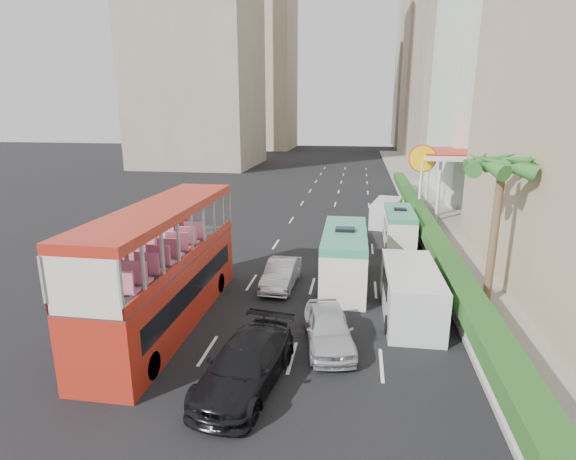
% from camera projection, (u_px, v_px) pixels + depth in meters
% --- Properties ---
extents(ground_plane, '(200.00, 200.00, 0.00)m').
position_uv_depth(ground_plane, '(309.00, 333.00, 18.20)').
color(ground_plane, black).
rests_on(ground_plane, ground).
extents(double_decker_bus, '(2.50, 11.00, 5.06)m').
position_uv_depth(double_decker_bus, '(165.00, 266.00, 18.46)').
color(double_decker_bus, '#B32516').
rests_on(double_decker_bus, ground).
extents(car_silver_lane_a, '(1.60, 4.13, 1.34)m').
position_uv_depth(car_silver_lane_a, '(281.00, 286.00, 23.04)').
color(car_silver_lane_a, silver).
rests_on(car_silver_lane_a, ground).
extents(car_silver_lane_b, '(2.51, 4.49, 1.44)m').
position_uv_depth(car_silver_lane_b, '(328.00, 345.00, 17.22)').
color(car_silver_lane_b, silver).
rests_on(car_silver_lane_b, ground).
extents(car_black, '(2.91, 5.54, 1.53)m').
position_uv_depth(car_black, '(246.00, 385.00, 14.72)').
color(car_black, black).
rests_on(car_black, ground).
extents(van_asset, '(2.58, 4.61, 1.22)m').
position_uv_depth(van_asset, '(349.00, 243.00, 30.52)').
color(van_asset, silver).
rests_on(van_asset, ground).
extents(minibus_near, '(2.25, 6.50, 2.87)m').
position_uv_depth(minibus_near, '(344.00, 258.00, 22.91)').
color(minibus_near, silver).
rests_on(minibus_near, ground).
extents(minibus_far, '(1.81, 5.37, 2.38)m').
position_uv_depth(minibus_far, '(399.00, 228.00, 29.77)').
color(minibus_far, silver).
rests_on(minibus_far, ground).
extents(panel_van_near, '(2.29, 5.54, 2.20)m').
position_uv_depth(panel_van_near, '(411.00, 293.00, 19.36)').
color(panel_van_near, silver).
rests_on(panel_van_near, ground).
extents(panel_van_far, '(2.77, 4.97, 1.87)m').
position_uv_depth(panel_van_far, '(386.00, 213.00, 35.35)').
color(panel_van_far, silver).
rests_on(panel_van_far, ground).
extents(sidewalk, '(6.00, 120.00, 0.18)m').
position_uv_depth(sidewalk, '(438.00, 209.00, 40.68)').
color(sidewalk, '#99968C').
rests_on(sidewalk, ground).
extents(kerb_wall, '(0.30, 44.00, 1.00)m').
position_uv_depth(kerb_wall, '(423.00, 233.00, 30.45)').
color(kerb_wall, silver).
rests_on(kerb_wall, sidewalk).
extents(hedge, '(1.10, 44.00, 0.70)m').
position_uv_depth(hedge, '(424.00, 221.00, 30.23)').
color(hedge, '#2D6626').
rests_on(hedge, kerb_wall).
extents(palm_tree, '(0.36, 0.36, 6.40)m').
position_uv_depth(palm_tree, '(494.00, 235.00, 19.97)').
color(palm_tree, brown).
rests_on(palm_tree, sidewalk).
extents(shell_station, '(6.50, 8.00, 5.50)m').
position_uv_depth(shell_station, '(457.00, 183.00, 37.93)').
color(shell_station, silver).
rests_on(shell_station, ground).
extents(tower_far_a, '(14.00, 14.00, 44.00)m').
position_uv_depth(tower_far_a, '(443.00, 41.00, 88.22)').
color(tower_far_a, tan).
rests_on(tower_far_a, ground).
extents(tower_far_b, '(14.00, 14.00, 40.00)m').
position_uv_depth(tower_far_b, '(426.00, 63.00, 109.73)').
color(tower_far_b, '#A1917F').
rests_on(tower_far_b, ground).
extents(tower_left_b, '(16.00, 16.00, 46.00)m').
position_uv_depth(tower_left_b, '(258.00, 45.00, 101.49)').
color(tower_left_b, tan).
rests_on(tower_left_b, ground).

